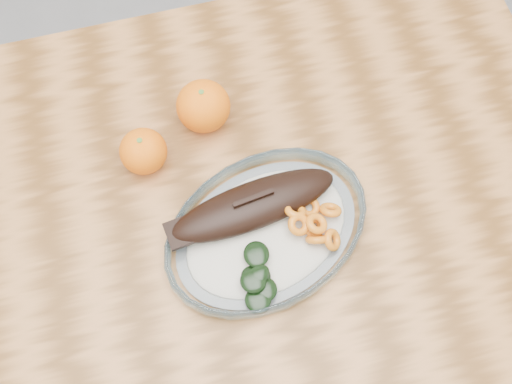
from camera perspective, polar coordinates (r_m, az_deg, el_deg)
ground at (r=1.66m, az=-3.00°, el=-12.21°), size 3.00×3.00×0.00m
dining_table at (r=1.03m, az=-4.75°, el=-5.15°), size 1.20×0.80×0.75m
plated_meal at (r=0.92m, az=0.89°, el=-3.29°), size 0.70×0.70×0.08m
orange_left at (r=0.96m, az=-9.98°, el=3.59°), size 0.07×0.07×0.07m
orange_right at (r=0.98m, az=-4.71°, el=7.61°), size 0.08×0.08×0.08m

